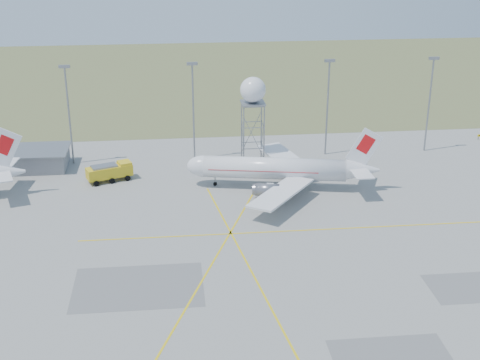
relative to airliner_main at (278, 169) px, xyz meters
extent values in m
plane|color=#9A9B95|center=(-4.83, -48.47, -3.76)|extent=(400.00, 400.00, 0.00)
cube|color=#566236|center=(-4.83, 91.53, -3.75)|extent=(400.00, 120.00, 0.03)
cube|color=gray|center=(-49.83, 15.53, -1.96)|extent=(18.00, 9.00, 3.60)
cube|color=gray|center=(-49.83, 15.53, -0.01)|extent=(19.00, 10.00, 0.30)
cylinder|color=gray|center=(-39.83, 17.53, 6.24)|extent=(0.36, 0.36, 20.00)
cube|color=gray|center=(-39.83, 17.53, 16.44)|extent=(2.20, 0.50, 0.60)
cylinder|color=gray|center=(-14.83, 17.53, 6.24)|extent=(0.36, 0.36, 20.00)
cube|color=gray|center=(-14.83, 17.53, 16.44)|extent=(2.20, 0.50, 0.60)
cylinder|color=gray|center=(13.17, 17.53, 6.24)|extent=(0.36, 0.36, 20.00)
cube|color=gray|center=(13.17, 17.53, 16.44)|extent=(2.20, 0.50, 0.60)
cylinder|color=gray|center=(35.17, 17.53, 6.24)|extent=(0.36, 0.36, 20.00)
cube|color=gray|center=(35.17, 17.53, 16.44)|extent=(2.20, 0.50, 0.60)
cylinder|color=black|center=(50.17, 23.53, -3.36)|extent=(0.10, 0.10, 0.80)
cylinder|color=silver|center=(-0.61, 0.12, 0.11)|extent=(26.76, 9.11, 4.07)
ellipsoid|color=silver|center=(-13.59, 2.68, 0.11)|extent=(7.18, 5.25, 4.07)
cube|color=black|center=(-14.79, 2.91, 0.72)|extent=(1.95, 2.50, 0.99)
cone|color=silver|center=(15.37, -3.03, 0.41)|extent=(6.78, 5.17, 4.07)
cube|color=silver|center=(15.37, -3.03, 4.69)|extent=(6.46, 1.56, 7.66)
cube|color=red|center=(15.57, -3.07, 5.40)|extent=(3.51, 1.02, 3.93)
cube|color=silver|center=(15.50, 0.27, 0.92)|extent=(4.28, 6.12, 0.18)
cube|color=silver|center=(14.24, -6.12, 0.92)|extent=(4.28, 6.12, 0.18)
cube|color=silver|center=(2.66, 8.81, -0.91)|extent=(8.90, 17.00, 0.37)
cube|color=silver|center=(-0.88, -9.16, -0.91)|extent=(13.73, 15.93, 0.37)
cylinder|color=slate|center=(-0.47, 6.11, -1.83)|extent=(4.65, 3.12, 2.34)
cylinder|color=slate|center=(-2.75, -5.48, -1.83)|extent=(4.65, 3.12, 2.34)
cube|color=red|center=(-2.61, 0.51, 0.21)|extent=(20.77, 7.97, 0.12)
cylinder|color=black|center=(-11.59, 2.28, -3.30)|extent=(0.84, 0.84, 0.92)
cube|color=black|center=(1.39, -0.27, -3.30)|extent=(2.18, 6.19, 0.92)
cylinder|color=gray|center=(1.39, -0.27, -2.85)|extent=(0.29, 0.29, 1.83)
cone|color=silver|center=(-49.44, 1.84, 0.64)|extent=(6.83, 4.90, 4.29)
cube|color=silver|center=(-49.44, 1.84, 5.15)|extent=(6.88, 0.99, 8.08)
cube|color=red|center=(-49.22, 1.86, 5.90)|extent=(3.72, 0.72, 4.14)
cube|color=silver|center=(-50.30, 5.21, 1.18)|extent=(3.99, 6.21, 0.19)
cube|color=silver|center=(-49.64, -1.63, 1.18)|extent=(3.99, 6.21, 0.19)
cylinder|color=gray|center=(-5.26, 10.19, 2.86)|extent=(0.24, 0.24, 13.24)
cylinder|color=gray|center=(-1.18, 10.19, 2.86)|extent=(0.24, 0.24, 13.24)
cylinder|color=gray|center=(-1.18, 14.26, 2.86)|extent=(0.24, 0.24, 13.24)
cylinder|color=gray|center=(-5.26, 14.26, 2.86)|extent=(0.24, 0.24, 13.24)
cube|color=gray|center=(-3.22, 12.22, 9.47)|extent=(4.67, 4.67, 0.25)
sphere|color=silver|center=(-3.22, 12.22, 12.12)|extent=(5.09, 5.09, 5.09)
cube|color=gold|center=(-31.65, 6.83, -1.84)|extent=(9.12, 5.75, 2.12)
cube|color=gold|center=(-28.77, 7.91, -0.97)|extent=(3.11, 3.33, 1.35)
cube|color=black|center=(-28.14, 8.15, -0.88)|extent=(0.97, 2.38, 0.96)
cube|color=gray|center=(-32.55, 6.49, -0.59)|extent=(5.32, 3.85, 0.38)
camera|label=1|loc=(-19.30, -114.87, 44.55)|focal=50.00mm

